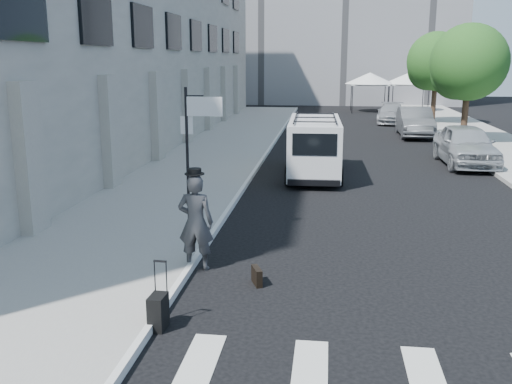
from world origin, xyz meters
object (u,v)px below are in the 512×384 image
(businessman, at_px, (196,222))
(parked_car_b, at_px, (415,122))
(parked_car_a, at_px, (466,145))
(parked_car_c, at_px, (391,113))
(cargo_van, at_px, (314,146))
(briefcase, at_px, (257,276))
(suitcase, at_px, (158,312))

(businessman, relative_size, parked_car_b, 0.41)
(parked_car_a, height_order, parked_car_c, parked_car_a)
(cargo_van, distance_m, parked_car_b, 12.92)
(parked_car_a, bearing_deg, businessman, -123.40)
(businessman, xyz_separation_m, briefcase, (1.36, -0.68, -0.84))
(cargo_van, relative_size, parked_car_a, 1.14)
(briefcase, height_order, parked_car_c, parked_car_c)
(businessman, bearing_deg, parked_car_b, -109.12)
(suitcase, relative_size, parked_car_a, 0.23)
(businessman, height_order, parked_car_c, businessman)
(parked_car_c, bearing_deg, businessman, -97.06)
(cargo_van, height_order, parked_car_c, cargo_van)
(briefcase, bearing_deg, parked_car_a, 42.06)
(parked_car_a, distance_m, parked_car_b, 8.90)
(parked_car_a, distance_m, parked_car_c, 15.74)
(businessman, height_order, briefcase, businessman)
(suitcase, bearing_deg, briefcase, 59.77)
(parked_car_a, relative_size, parked_car_c, 1.08)
(cargo_van, height_order, parked_car_b, cargo_van)
(cargo_van, bearing_deg, parked_car_c, 74.21)
(briefcase, relative_size, parked_car_b, 0.09)
(briefcase, height_order, cargo_van, cargo_van)
(cargo_van, height_order, parked_car_a, cargo_van)
(businessman, bearing_deg, parked_car_a, -122.59)
(parked_car_b, xyz_separation_m, parked_car_c, (-0.59, 6.82, -0.15))
(parked_car_c, bearing_deg, cargo_van, -97.90)
(suitcase, distance_m, parked_car_a, 17.91)
(businessman, xyz_separation_m, suitcase, (0.00, -2.75, -0.71))
(suitcase, height_order, cargo_van, cargo_van)
(businessman, distance_m, briefcase, 1.74)
(parked_car_b, bearing_deg, suitcase, -105.97)
(briefcase, relative_size, parked_car_c, 0.10)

